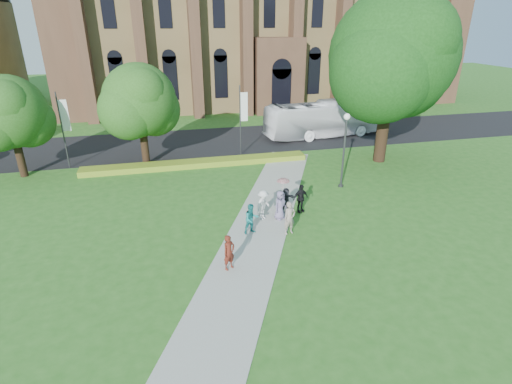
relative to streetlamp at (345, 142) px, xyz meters
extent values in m
plane|color=#2A611D|center=(-7.50, -6.50, -3.30)|extent=(160.00, 160.00, 0.00)
cube|color=black|center=(-7.50, 13.50, -3.29)|extent=(160.00, 10.00, 0.02)
cube|color=#B2B2A8|center=(-7.50, -5.50, -3.28)|extent=(15.58, 28.54, 0.04)
cube|color=#ACAB22|center=(-9.50, 6.70, -3.07)|extent=(18.00, 1.40, 0.45)
cube|color=brown|center=(2.50, 33.50, 5.20)|extent=(52.00, 16.00, 17.00)
cube|color=brown|center=(-22.00, 26.50, 7.20)|extent=(3.50, 3.50, 21.00)
cube|color=brown|center=(27.00, 26.50, 7.20)|extent=(3.50, 3.50, 21.00)
cube|color=brown|center=(2.50, 24.50, 1.20)|extent=(6.00, 2.50, 9.00)
cylinder|color=#38383D|center=(0.00, 0.00, -0.90)|extent=(0.14, 0.14, 4.80)
sphere|color=white|center=(0.00, 0.00, 1.72)|extent=(0.44, 0.44, 0.44)
cylinder|color=#38383D|center=(0.00, 0.00, -3.22)|extent=(0.36, 0.36, 0.15)
cylinder|color=#332114|center=(5.50, 4.50, 0.00)|extent=(0.96, 0.96, 6.60)
sphere|color=#133C10|center=(5.50, 4.50, 5.10)|extent=(9.60, 9.60, 9.60)
cylinder|color=#332114|center=(-22.50, 7.50, -1.37)|extent=(0.56, 0.56, 3.85)
sphere|color=#244D17|center=(-22.50, 7.50, 1.60)|extent=(5.20, 5.20, 5.20)
cylinder|color=#332114|center=(-13.50, 8.00, -1.23)|extent=(0.60, 0.60, 4.12)
sphere|color=#244D17|center=(-13.50, 8.00, 1.95)|extent=(5.60, 5.60, 5.60)
cylinder|color=#38383D|center=(-5.50, 8.70, -0.30)|extent=(0.10, 0.10, 6.00)
cube|color=white|center=(-5.15, 8.70, 0.90)|extent=(0.60, 0.02, 2.40)
cylinder|color=#38383D|center=(-19.50, 8.70, -0.30)|extent=(0.10, 0.10, 6.00)
cube|color=white|center=(-19.15, 8.70, 0.90)|extent=(0.60, 0.02, 2.40)
imported|color=silver|center=(4.04, 12.74, -1.52)|extent=(12.86, 4.35, 3.51)
imported|color=#5A1F14|center=(-9.47, -8.24, -2.37)|extent=(0.77, 0.69, 1.77)
imported|color=#177373|center=(-7.68, -5.13, -2.38)|extent=(0.98, 0.84, 1.74)
imported|color=silver|center=(-6.63, -3.61, -2.35)|extent=(1.32, 1.29, 1.82)
imported|color=black|center=(-4.18, -3.22, -2.36)|extent=(1.13, 0.72, 1.79)
imported|color=slate|center=(-5.66, -3.84, -2.36)|extent=(1.04, 0.93, 1.78)
imported|color=black|center=(-5.02, -2.95, -2.49)|extent=(1.47, 1.04, 1.53)
imported|color=gray|center=(-5.67, -5.65, -2.31)|extent=(0.77, 0.60, 1.89)
imported|color=#EFA8AA|center=(-5.48, -3.74, -1.15)|extent=(0.89, 0.89, 0.65)
camera|label=1|loc=(-11.95, -24.09, 7.65)|focal=28.00mm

